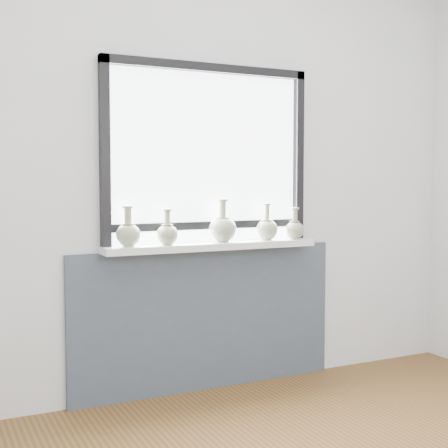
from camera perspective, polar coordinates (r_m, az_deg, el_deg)
name	(u,v)px	position (r m, az deg, el deg)	size (l,w,h in m)	color
back_wall	(205,175)	(3.75, -1.74, 4.52)	(3.60, 0.02, 2.60)	silver
apron_panel	(207,319)	(3.81, -1.53, -8.66)	(1.70, 0.03, 0.86)	#414A5D
windowsill	(212,246)	(3.68, -1.09, -2.02)	(1.32, 0.18, 0.04)	white
window	(208,151)	(3.72, -1.51, 6.70)	(1.30, 0.06, 1.05)	black
vase_a	(128,233)	(3.48, -8.76, -0.82)	(0.14, 0.14, 0.23)	#98A17C
vase_b	(167,233)	(3.54, -5.21, -0.83)	(0.13, 0.13, 0.21)	#98A17C
vase_c	(222,228)	(3.70, -0.14, -0.33)	(0.17, 0.17, 0.26)	#98A17C
vase_d	(267,228)	(3.84, 3.93, -0.41)	(0.14, 0.14, 0.23)	#98A17C
vase_e	(294,229)	(3.92, 6.46, -0.42)	(0.12, 0.12, 0.20)	#98A17C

